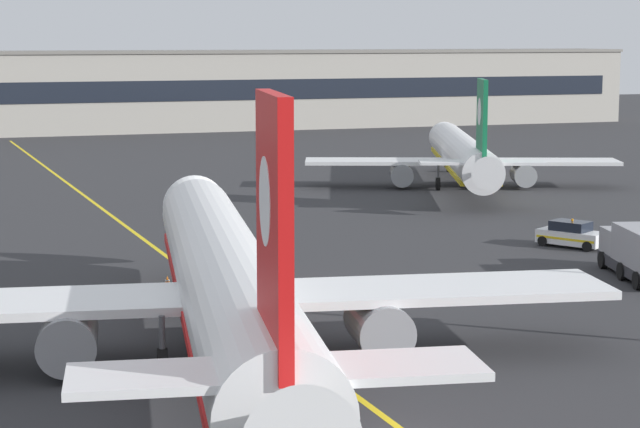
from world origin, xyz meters
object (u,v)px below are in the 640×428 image
(service_car_fourth, at_px, (572,235))
(safety_cone_by_nose_gear, at_px, (167,281))
(airliner_background, at_px, (462,155))
(airliner_foreground, at_px, (226,283))

(service_car_fourth, bearing_deg, safety_cone_by_nose_gear, -172.58)
(airliner_background, bearing_deg, service_car_fourth, -102.13)
(safety_cone_by_nose_gear, bearing_deg, airliner_foreground, -93.01)
(airliner_background, xyz_separation_m, safety_cone_by_nose_gear, (-32.57, -32.18, -2.61))
(airliner_foreground, xyz_separation_m, safety_cone_by_nose_gear, (0.84, 15.89, -3.11))
(service_car_fourth, bearing_deg, airliner_background, 77.87)
(airliner_foreground, bearing_deg, service_car_fourth, 35.37)
(airliner_foreground, height_order, service_car_fourth, airliner_foreground)
(airliner_foreground, relative_size, safety_cone_by_nose_gear, 75.22)
(airliner_background, relative_size, safety_cone_by_nose_gear, 62.12)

